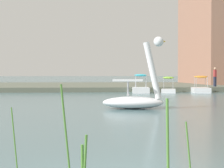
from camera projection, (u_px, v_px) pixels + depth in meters
name	position (u px, v px, depth m)	size (l,w,h in m)	color
shore_bank_far	(85.00, 86.00, 45.89)	(151.17, 20.63, 0.41)	#5B6051
swan_boat	(135.00, 96.00, 19.30)	(2.98, 1.76, 3.31)	white
pedal_boat_cyan	(141.00, 88.00, 34.60)	(1.54, 2.29, 1.56)	white
pedal_boat_lime	(168.00, 88.00, 34.99)	(1.52, 2.02, 1.35)	white
pedal_boat_orange	(201.00, 88.00, 35.10)	(1.63, 2.35, 1.42)	white
person_on_path	(215.00, 76.00, 38.24)	(0.27, 0.27, 1.75)	#23283D
reed_clump_foreground	(207.00, 164.00, 4.59)	(3.55, 1.60, 1.53)	#4C7F33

